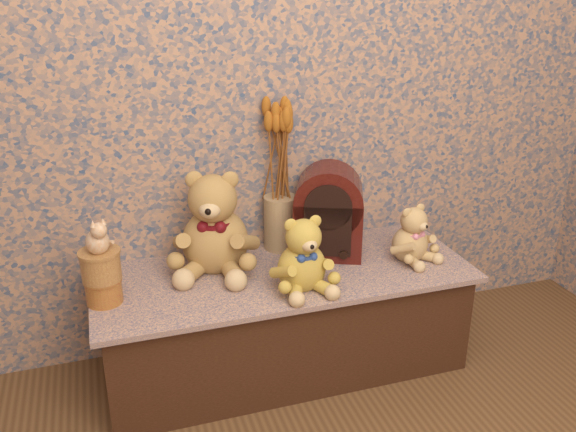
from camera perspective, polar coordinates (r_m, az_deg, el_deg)
The scene contains 10 objects.
display_shelf at distance 2.36m, azimuth -0.38°, elevation -9.64°, with size 1.39×0.55×0.41m, color navy.
teddy_large at distance 2.22m, azimuth -6.96°, elevation -0.06°, with size 0.32×0.39×0.41m, color #AA8142, non-canonical shape.
teddy_medium at distance 2.09m, azimuth 1.32°, elevation -3.18°, with size 0.23×0.27×0.29m, color #B69133, non-canonical shape.
teddy_small at distance 2.35m, azimuth 11.50°, elevation -1.34°, with size 0.19×0.22×0.24m, color tan, non-canonical shape.
cathedral_radio at distance 2.33m, azimuth 3.83°, elevation 0.50°, with size 0.26×0.19×0.36m, color #3E0F0B, non-canonical shape.
ceramic_vase at distance 2.40m, azimuth -0.73°, elevation -0.60°, with size 0.13×0.13×0.22m, color tan.
dried_stalks at distance 2.30m, azimuth -0.77°, elevation 6.75°, with size 0.22×0.22×0.42m, color #AC5E1B, non-canonical shape.
biscuit_tin_lower at distance 2.13m, azimuth -16.95°, elevation -6.73°, with size 0.12×0.12×0.09m, color gold.
biscuit_tin_upper at distance 2.09m, azimuth -17.23°, elevation -4.47°, with size 0.13×0.13×0.10m, color #D5B35D.
cat_figurine at distance 2.04m, azimuth -17.58°, elevation -1.63°, with size 0.09×0.10×0.13m, color silver, non-canonical shape.
Camera 1 is at (-0.60, -0.69, 1.45)m, focal length 37.76 mm.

